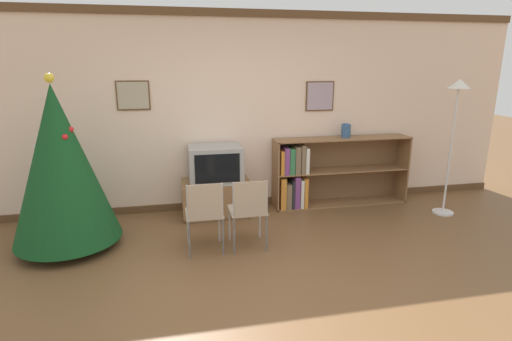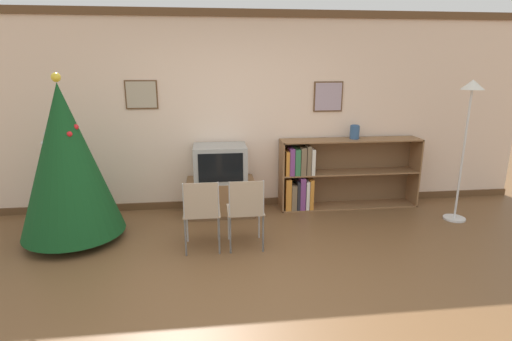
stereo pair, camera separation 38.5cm
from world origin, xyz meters
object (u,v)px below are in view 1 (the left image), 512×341
at_px(tv_console, 216,198).
at_px(christmas_tree, 61,165).
at_px(television, 215,164).
at_px(vase, 346,130).
at_px(bookshelf, 317,173).
at_px(folding_chair_right, 249,209).
at_px(standing_lamp, 456,112).
at_px(folding_chair_left, 205,213).

bearing_deg(tv_console, christmas_tree, -159.78).
bearing_deg(television, vase, 3.84).
height_order(christmas_tree, bookshelf, christmas_tree).
bearing_deg(folding_chair_right, christmas_tree, 166.35).
relative_size(television, folding_chair_right, 0.85).
height_order(tv_console, bookshelf, bookshelf).
relative_size(television, bookshelf, 0.35).
bearing_deg(television, standing_lamp, -10.57).
bearing_deg(folding_chair_right, tv_console, 102.10).
height_order(christmas_tree, television, christmas_tree).
distance_m(tv_console, folding_chair_left, 1.17).
distance_m(folding_chair_left, bookshelf, 2.10).
xyz_separation_m(television, standing_lamp, (3.09, -0.58, 0.68)).
distance_m(bookshelf, standing_lamp, 1.98).
xyz_separation_m(christmas_tree, standing_lamp, (4.83, 0.06, 0.44)).
xyz_separation_m(tv_console, bookshelf, (1.47, 0.10, 0.24)).
bearing_deg(tv_console, bookshelf, 3.95).
height_order(folding_chair_left, vase, vase).
bearing_deg(tv_console, folding_chair_left, -102.10).
bearing_deg(folding_chair_left, folding_chair_right, 0.00).
bearing_deg(tv_console, television, -90.00).
height_order(television, bookshelf, bookshelf).
height_order(television, folding_chair_right, television).
distance_m(folding_chair_left, folding_chair_right, 0.48).
bearing_deg(christmas_tree, bookshelf, 13.00).
bearing_deg(standing_lamp, folding_chair_right, -169.26).
relative_size(folding_chair_left, folding_chair_right, 1.00).
bearing_deg(christmas_tree, folding_chair_left, -17.79).
bearing_deg(folding_chair_left, standing_lamp, 9.22).
height_order(bookshelf, standing_lamp, standing_lamp).
distance_m(television, vase, 1.93).
bearing_deg(standing_lamp, folding_chair_left, -170.78).
height_order(christmas_tree, folding_chair_left, christmas_tree).
xyz_separation_m(television, vase, (1.90, 0.13, 0.37)).
bearing_deg(television, folding_chair_left, -102.13).
height_order(tv_console, standing_lamp, standing_lamp).
bearing_deg(folding_chair_left, tv_console, 77.90).
distance_m(tv_console, vase, 2.08).
relative_size(bookshelf, vase, 10.15).
height_order(folding_chair_left, folding_chair_right, same).
bearing_deg(tv_console, folding_chair_right, -77.90).
bearing_deg(christmas_tree, tv_console, 20.22).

